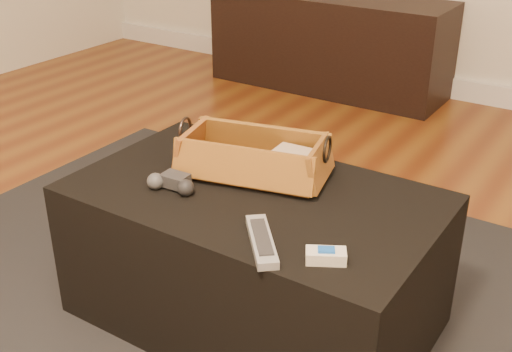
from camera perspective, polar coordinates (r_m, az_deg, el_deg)
The scene contains 10 objects.
baseboard at distance 3.94m, azimuth 15.79°, elevation 7.77°, with size 5.00×0.04×0.12m, color white.
media_cabinet at distance 3.90m, azimuth 6.52°, elevation 11.70°, with size 1.40×0.45×0.55m, color black.
area_rug at distance 1.95m, azimuth -1.00°, elevation -13.14°, with size 2.60×2.00×0.01m, color black.
ottoman at distance 1.85m, azimuth -0.18°, elevation -7.14°, with size 1.00×0.60×0.42m, color black.
tv_remote at distance 1.82m, azimuth -1.00°, elevation 0.76°, with size 0.22×0.05×0.02m, color black.
cloth_bundle at distance 1.81m, azimuth 3.46°, elevation 1.34°, with size 0.12×0.08×0.06m, color #C8AC8A.
wicker_basket at distance 1.82m, azimuth -0.20°, elevation 1.54°, with size 0.46×0.31×0.15m.
game_controller at distance 1.75m, azimuth -7.45°, elevation -0.60°, with size 0.15×0.09×0.05m.
silver_remote at distance 1.50m, azimuth 0.51°, elevation -5.77°, with size 0.18×0.19×0.03m.
cream_gadget at distance 1.45m, azimuth 6.24°, elevation -7.06°, with size 0.10×0.08×0.03m.
Camera 1 is at (1.09, -0.86, 1.24)m, focal length 45.00 mm.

